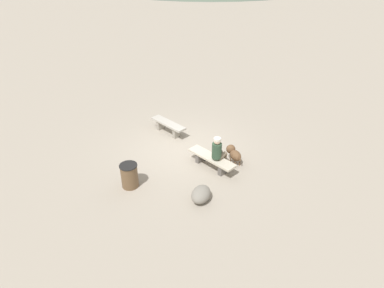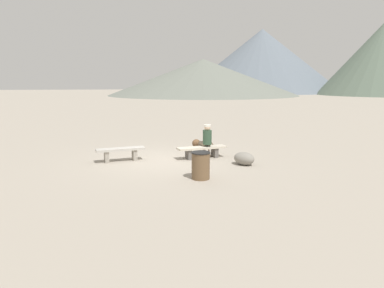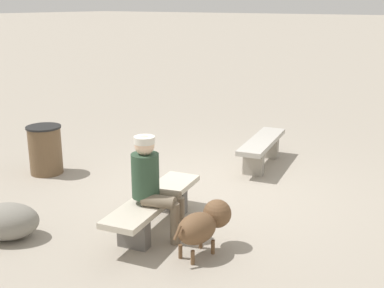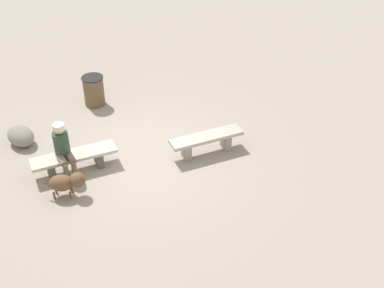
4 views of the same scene
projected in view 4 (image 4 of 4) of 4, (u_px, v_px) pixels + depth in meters
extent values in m
cube|color=#9E9384|center=(140.00, 158.00, 11.49)|extent=(210.00, 210.00, 0.06)
cube|color=gray|center=(226.00, 141.00, 11.64)|extent=(0.20, 0.34, 0.39)
cube|color=gray|center=(186.00, 151.00, 11.32)|extent=(0.20, 0.34, 0.39)
cube|color=#B2ADA3|center=(206.00, 137.00, 11.35)|extent=(1.71, 0.72, 0.08)
cube|color=#605B56|center=(98.00, 158.00, 11.15)|extent=(0.21, 0.38, 0.35)
cube|color=#605B56|center=(51.00, 169.00, 10.81)|extent=(0.21, 0.38, 0.35)
cube|color=beige|center=(74.00, 155.00, 10.86)|extent=(1.86, 0.79, 0.07)
cylinder|color=#2D4733|center=(61.00, 143.00, 10.58)|extent=(0.32, 0.32, 0.52)
sphere|color=beige|center=(59.00, 129.00, 10.37)|extent=(0.23, 0.23, 0.23)
cylinder|color=silver|center=(58.00, 126.00, 10.33)|extent=(0.24, 0.24, 0.08)
cylinder|color=#756651|center=(62.00, 160.00, 10.55)|extent=(0.26, 0.41, 0.15)
cylinder|color=#756651|center=(67.00, 174.00, 10.56)|extent=(0.11, 0.11, 0.50)
cylinder|color=#756651|center=(70.00, 157.00, 10.62)|extent=(0.26, 0.41, 0.15)
cylinder|color=#756651|center=(75.00, 172.00, 10.63)|extent=(0.11, 0.11, 0.50)
ellipsoid|color=brown|center=(61.00, 183.00, 10.20)|extent=(0.55, 0.42, 0.34)
sphere|color=brown|center=(77.00, 180.00, 10.17)|extent=(0.32, 0.32, 0.32)
cylinder|color=brown|center=(72.00, 189.00, 10.42)|extent=(0.04, 0.04, 0.16)
cylinder|color=brown|center=(70.00, 195.00, 10.27)|extent=(0.04, 0.04, 0.16)
cylinder|color=brown|center=(56.00, 190.00, 10.41)|extent=(0.04, 0.04, 0.16)
cylinder|color=brown|center=(54.00, 196.00, 10.26)|extent=(0.04, 0.04, 0.16)
cylinder|color=brown|center=(46.00, 181.00, 10.16)|extent=(0.12, 0.05, 0.15)
cylinder|color=brown|center=(94.00, 91.00, 13.13)|extent=(0.52, 0.52, 0.75)
cylinder|color=black|center=(92.00, 78.00, 12.91)|extent=(0.55, 0.55, 0.03)
ellipsoid|color=gray|center=(21.00, 136.00, 11.76)|extent=(0.86, 0.92, 0.43)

